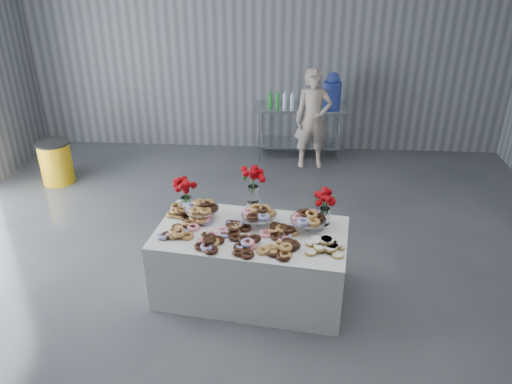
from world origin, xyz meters
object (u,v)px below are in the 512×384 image
display_table (251,263)px  prep_table (300,122)px  water_jug (332,91)px  trash_barrel (56,162)px  person (313,119)px

display_table → prep_table: (0.53, 3.69, 0.24)m
water_jug → trash_barrel: (-4.17, -1.24, -0.82)m
prep_table → person: (0.20, -0.35, 0.18)m
prep_table → trash_barrel: prep_table is taller
display_table → trash_barrel: (-3.15, 2.44, -0.05)m
water_jug → person: bearing=-130.7°
display_table → trash_barrel: display_table is taller
display_table → prep_table: bearing=81.8°
prep_table → water_jug: 0.73m
display_table → person: size_ratio=1.20×
display_table → prep_table: size_ratio=1.27×
prep_table → person: bearing=-60.8°
trash_barrel → person: bearing=12.9°
display_table → water_jug: water_jug is taller
display_table → water_jug: 3.90m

